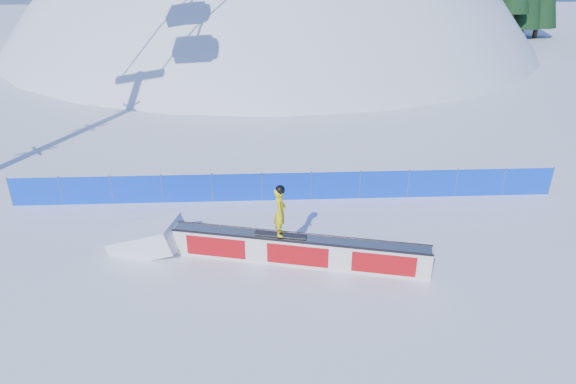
{
  "coord_description": "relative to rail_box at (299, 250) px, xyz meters",
  "views": [
    {
      "loc": [
        -0.84,
        -14.28,
        9.53
      ],
      "look_at": [
        -0.08,
        1.7,
        1.72
      ],
      "focal_mm": 32.0,
      "sensor_mm": 36.0,
      "label": 1
    }
  ],
  "objects": [
    {
      "name": "snow_ramp",
      "position": [
        -5.12,
        1.21,
        -0.5
      ],
      "size": [
        2.71,
        2.04,
        1.52
      ],
      "primitive_type": null,
      "rotation": [
        0.0,
        -0.31,
        -0.23
      ],
      "color": "white",
      "rests_on": "ground"
    },
    {
      "name": "ground",
      "position": [
        -0.19,
        0.15,
        -0.5
      ],
      "size": [
        160.0,
        160.0,
        0.0
      ],
      "primitive_type": "plane",
      "color": "white",
      "rests_on": "ground"
    },
    {
      "name": "snow_hill",
      "position": [
        -0.19,
        42.15,
        -18.5
      ],
      "size": [
        64.0,
        64.0,
        64.0
      ],
      "color": "white",
      "rests_on": "ground"
    },
    {
      "name": "snowboarder",
      "position": [
        -0.59,
        0.14,
        1.39
      ],
      "size": [
        1.73,
        0.69,
        1.78
      ],
      "rotation": [
        0.0,
        0.0,
        1.45
      ],
      "color": "black",
      "rests_on": "rail_box"
    },
    {
      "name": "safety_fence",
      "position": [
        -0.19,
        4.65,
        0.1
      ],
      "size": [
        22.05,
        0.05,
        1.3
      ],
      "color": "#073DE9",
      "rests_on": "ground"
    },
    {
      "name": "rail_box",
      "position": [
        0.0,
        0.0,
        0.0
      ],
      "size": [
        8.33,
        2.51,
        1.01
      ],
      "rotation": [
        0.0,
        0.0,
        -0.23
      ],
      "color": "white",
      "rests_on": "ground"
    }
  ]
}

